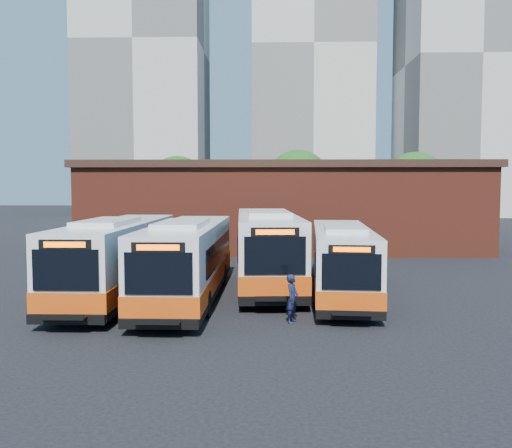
{
  "coord_description": "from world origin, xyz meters",
  "views": [
    {
      "loc": [
        -1.01,
        -21.35,
        4.67
      ],
      "look_at": [
        -1.66,
        6.79,
        2.7
      ],
      "focal_mm": 38.0,
      "sensor_mm": 36.0,
      "label": 1
    }
  ],
  "objects_px": {
    "bus_mideast": "(267,250)",
    "bus_east": "(342,263)",
    "transit_worker": "(292,299)",
    "bus_midwest": "(188,263)",
    "bus_west": "(119,260)"
  },
  "relations": [
    {
      "from": "bus_east",
      "to": "transit_worker",
      "type": "relative_size",
      "value": 6.85
    },
    {
      "from": "bus_west",
      "to": "bus_east",
      "type": "distance_m",
      "value": 9.53
    },
    {
      "from": "transit_worker",
      "to": "bus_east",
      "type": "bearing_deg",
      "value": -4.14
    },
    {
      "from": "bus_mideast",
      "to": "bus_east",
      "type": "bearing_deg",
      "value": -43.2
    },
    {
      "from": "bus_east",
      "to": "bus_midwest",
      "type": "bearing_deg",
      "value": -167.35
    },
    {
      "from": "bus_mideast",
      "to": "bus_west",
      "type": "bearing_deg",
      "value": -156.47
    },
    {
      "from": "bus_east",
      "to": "transit_worker",
      "type": "xyz_separation_m",
      "value": [
        -2.33,
        -4.85,
        -0.56
      ]
    },
    {
      "from": "bus_midwest",
      "to": "bus_west",
      "type": "bearing_deg",
      "value": 170.31
    },
    {
      "from": "bus_mideast",
      "to": "transit_worker",
      "type": "height_order",
      "value": "bus_mideast"
    },
    {
      "from": "bus_midwest",
      "to": "bus_east",
      "type": "bearing_deg",
      "value": 8.76
    },
    {
      "from": "bus_midwest",
      "to": "transit_worker",
      "type": "distance_m",
      "value": 5.73
    },
    {
      "from": "bus_east",
      "to": "transit_worker",
      "type": "distance_m",
      "value": 5.41
    },
    {
      "from": "bus_mideast",
      "to": "transit_worker",
      "type": "distance_m",
      "value": 7.68
    },
    {
      "from": "bus_east",
      "to": "transit_worker",
      "type": "bearing_deg",
      "value": -111.35
    },
    {
      "from": "bus_mideast",
      "to": "bus_east",
      "type": "relative_size",
      "value": 1.16
    }
  ]
}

